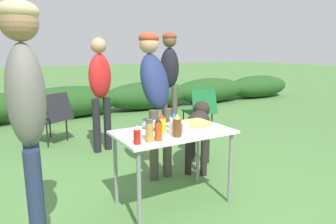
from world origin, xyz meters
TOP-DOWN VIEW (x-y plane):
  - ground_plane at (0.00, 0.00)m, footprint 60.00×60.00m
  - shrub_hedge at (0.00, 4.56)m, footprint 14.40×0.90m
  - folding_table at (0.00, 0.00)m, footprint 1.10×0.64m
  - food_tray at (0.21, 0.03)m, footprint 0.40×0.28m
  - plate_stack at (-0.33, 0.04)m, footprint 0.24×0.24m
  - mixing_bowl at (-0.12, 0.18)m, footprint 0.23×0.23m
  - paper_cup_stack at (0.02, -0.17)m, footprint 0.08×0.08m
  - mayo_bottle at (-0.05, -0.09)m, footprint 0.08×0.08m
  - mustard_bottle at (-0.13, -0.01)m, footprint 0.08×0.08m
  - hot_sauce_bottle at (-0.27, -0.20)m, footprint 0.06×0.06m
  - ketchup_bottle at (-0.47, -0.20)m, footprint 0.06×0.06m
  - spice_jar at (-0.35, -0.20)m, footprint 0.07×0.07m
  - beer_bottle at (-0.07, -0.18)m, footprint 0.07×0.07m
  - standing_person_in_dark_puffer at (0.18, 0.72)m, footprint 0.35×0.49m
  - standing_person_in_olive_jacket at (-0.09, 1.90)m, footprint 0.40×0.34m
  - standing_person_in_navy_coat at (-1.26, -0.21)m, footprint 0.28×0.36m
  - standing_person_in_gray_fleece at (1.23, 2.17)m, footprint 0.40×0.35m
  - dog at (0.78, 0.66)m, footprint 0.75×0.83m
  - camp_chair_green_behind_table at (1.76, 1.97)m, footprint 0.57×0.67m
  - camp_chair_near_hedge at (-0.67, 2.67)m, footprint 0.70×0.74m

SIDE VIEW (x-z plane):
  - ground_plane at x=0.00m, z-range 0.00..0.00m
  - shrub_hedge at x=0.00m, z-range 0.00..0.71m
  - camp_chair_green_behind_table at x=1.76m, z-range 0.05..0.88m
  - camp_chair_near_hedge at x=-0.67m, z-range 0.05..0.88m
  - dog at x=0.78m, z-range 0.15..0.97m
  - folding_table at x=0.00m, z-range 0.29..1.03m
  - plate_stack at x=-0.33m, z-range 0.74..0.76m
  - food_tray at x=0.21m, z-range 0.74..0.79m
  - mixing_bowl at x=-0.12m, z-range 0.74..0.82m
  - paper_cup_stack at x=0.02m, z-range 0.74..0.85m
  - ketchup_bottle at x=-0.47m, z-range 0.74..0.90m
  - mustard_bottle at x=-0.13m, z-range 0.74..0.92m
  - spice_jar at x=-0.35m, z-range 0.74..0.93m
  - hot_sauce_bottle at x=-0.27m, z-range 0.73..0.94m
  - mayo_bottle at x=-0.05m, z-range 0.73..0.94m
  - beer_bottle at x=-0.07m, z-range 0.73..0.94m
  - standing_person_in_olive_jacket at x=-0.09m, z-range 0.18..1.85m
  - standing_person_in_dark_puffer at x=0.18m, z-range 0.24..1.94m
  - standing_person_in_navy_coat at x=-1.26m, z-range 0.25..2.04m
  - standing_person_in_gray_fleece at x=1.23m, z-range 0.26..2.05m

